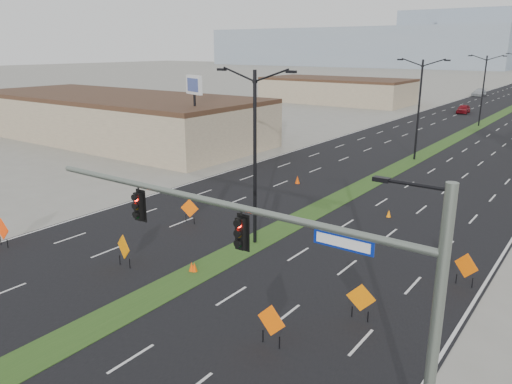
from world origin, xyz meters
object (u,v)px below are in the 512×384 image
Objects in this scene: streetlight_1 at (419,107)px; car_far at (479,93)px; construction_sign_4 at (361,299)px; pole_sign_west at (194,92)px; streetlight_0 at (255,153)px; streetlight_2 at (483,89)px; construction_sign_0 at (2,230)px; cone_2 at (389,214)px; construction_sign_3 at (271,322)px; construction_sign_1 at (124,248)px; car_left at (463,109)px; cone_0 at (192,267)px; construction_sign_2 at (190,209)px; cone_1 at (194,267)px; signal_mast at (289,258)px; construction_sign_5 at (466,267)px; cone_3 at (297,180)px.

streetlight_1 is 1.78× the size of car_far.
pole_sign_west is (-26.87, 19.22, 5.89)m from construction_sign_4.
streetlight_0 is 1.00× the size of streetlight_2.
cone_2 is (16.19, 18.08, -0.76)m from construction_sign_0.
construction_sign_0 is at bearing -173.11° from construction_sign_3.
streetlight_0 is 1.78× the size of car_far.
streetlight_1 is at bearing 98.97° from construction_sign_1.
construction_sign_0 is at bearing -54.36° from pole_sign_west.
car_left is 56.82m from pole_sign_west.
construction_sign_4 is 9.09m from cone_0.
car_left is 69.61m from construction_sign_2.
streetlight_0 reaches higher than cone_0.
streetlight_2 is at bearing 86.24° from pole_sign_west.
construction_sign_0 is 11.85m from cone_0.
construction_sign_2 is 0.94× the size of construction_sign_3.
cone_1 is at bearing -27.84° from pole_sign_west.
streetlight_0 is 7.06m from construction_sign_2.
streetlight_1 is at bearing -86.44° from car_left.
cone_2 is (-2.04, 17.30, -0.77)m from construction_sign_3.
car_left is (-5.66, 69.89, -4.66)m from streetlight_0.
pole_sign_west is at bearing 131.80° from construction_sign_4.
streetlight_2 is at bearing 89.70° from cone_0.
cone_2 is at bearing -84.48° from car_left.
streetlight_0 reaches higher than construction_sign_4.
signal_mast is 11.10m from cone_0.
pole_sign_west is at bearing 140.81° from streetlight_0.
construction_sign_2 is at bearing -28.87° from pole_sign_west.
car_left is at bearing 94.07° from cone_0.
construction_sign_1 is at bearing -118.11° from streetlight_0.
construction_sign_1 is 7.27m from construction_sign_2.
cone_0 is at bearing 160.71° from construction_sign_3.
signal_mast is at bearing -0.13° from construction_sign_1.
streetlight_2 is 66.16m from construction_sign_0.
cone_1 is at bearing -108.98° from cone_2.
cone_1 is at bearing -91.97° from streetlight_0.
pole_sign_west is (-26.71, 24.80, 2.08)m from signal_mast.
construction_sign_4 is 33.56m from pole_sign_west.
pole_sign_west is at bearing 131.83° from cone_0.
construction_sign_0 is (-20.06, 1.00, -3.76)m from signal_mast.
construction_sign_4 reaches higher than cone_0.
construction_sign_2 is at bearing 149.60° from construction_sign_3.
construction_sign_5 is 3.20× the size of cone_2.
cone_1 is at bearing -130.04° from construction_sign_5.
streetlight_0 is 2.24× the size of car_left.
construction_sign_5 is 33.04m from pole_sign_west.
cone_3 is (6.60, 21.91, -0.69)m from construction_sign_0.
construction_sign_1 is (-12.16, 3.26, -3.73)m from signal_mast.
cone_3 reaches higher than cone_2.
cone_1 is 0.78× the size of cone_3.
construction_sign_0 is at bearing 177.14° from signal_mast.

